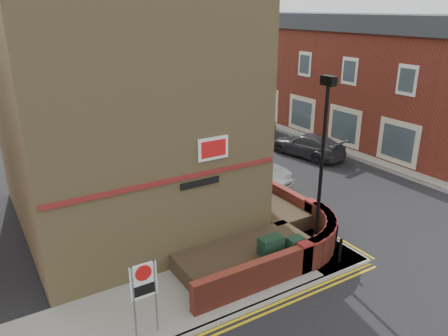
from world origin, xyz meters
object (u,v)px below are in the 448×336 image
Objects in this scene: lamppost at (321,170)px; utility_cabinet_large at (270,253)px; silver_car_near at (248,168)px; zone_sign at (144,287)px.

lamppost is 5.25× the size of utility_cabinet_large.
lamppost is 1.38× the size of silver_car_near.
lamppost reaches higher than utility_cabinet_large.
lamppost is 2.86× the size of zone_sign.
lamppost is 3.24m from utility_cabinet_large.
silver_car_near reaches higher than utility_cabinet_large.
zone_sign reaches higher than utility_cabinet_large.
zone_sign is 0.48× the size of silver_car_near.
lamppost reaches higher than silver_car_near.
lamppost is 7.88m from silver_car_near.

